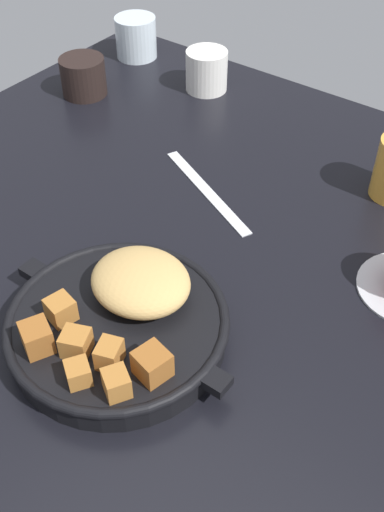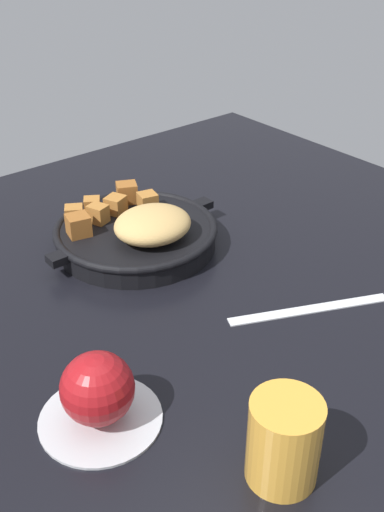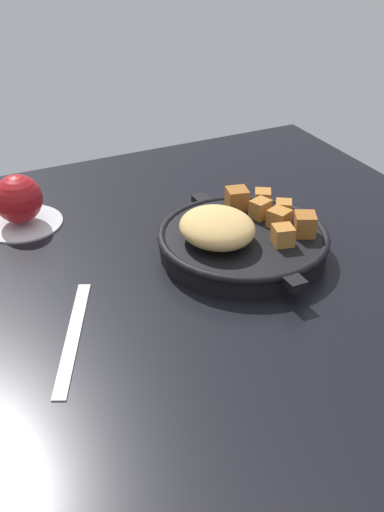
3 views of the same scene
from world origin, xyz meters
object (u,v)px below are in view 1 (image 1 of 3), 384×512
object	(u,v)px
butter_knife	(207,190)
coffee_mug_dark	(83,76)
cast_iron_skillet	(120,320)
water_glass_short	(136,37)
ceramic_mug_white	(207,71)

from	to	relation	value
butter_knife	coffee_mug_dark	distance (cm)	35.39
cast_iron_skillet	water_glass_short	world-z (taller)	same
butter_knife	cast_iron_skillet	bearing A→B (deg)	-48.95
butter_knife	coffee_mug_dark	size ratio (longest dim) A/B	2.81
cast_iron_skillet	ceramic_mug_white	distance (cm)	57.46
butter_knife	ceramic_mug_white	xyz separation A→B (cm)	(-17.55, 24.28, 3.35)
ceramic_mug_white	butter_knife	bearing A→B (deg)	-54.14
cast_iron_skillet	coffee_mug_dark	distance (cm)	56.01
water_glass_short	coffee_mug_dark	bearing A→B (deg)	-82.64
cast_iron_skillet	coffee_mug_dark	bearing A→B (deg)	138.03
ceramic_mug_white	water_glass_short	distance (cm)	18.51
butter_knife	coffee_mug_dark	bearing A→B (deg)	-172.00
butter_knife	coffee_mug_dark	xyz separation A→B (cm)	(-33.74, 10.23, 3.08)
ceramic_mug_white	water_glass_short	size ratio (longest dim) A/B	0.94
cast_iron_skillet	water_glass_short	distance (cm)	69.58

